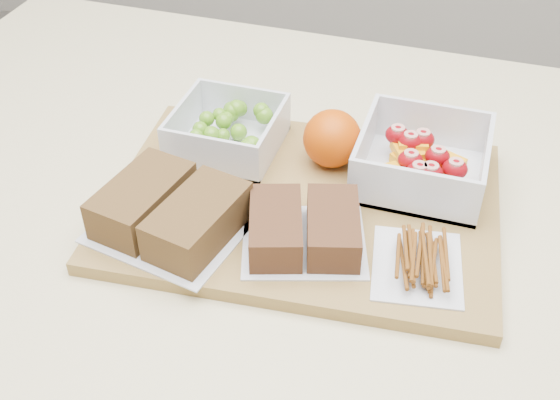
# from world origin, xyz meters

# --- Properties ---
(cutting_board) EXTENTS (0.44, 0.34, 0.02)m
(cutting_board) POSITION_xyz_m (0.01, 0.03, 0.91)
(cutting_board) COLOR olive
(cutting_board) RESTS_ON counter
(grape_container) EXTENTS (0.12, 0.12, 0.05)m
(grape_container) POSITION_xyz_m (-0.10, 0.10, 0.94)
(grape_container) COLOR silver
(grape_container) RESTS_ON cutting_board
(fruit_container) EXTENTS (0.14, 0.14, 0.06)m
(fruit_container) POSITION_xyz_m (0.12, 0.11, 0.94)
(fruit_container) COLOR silver
(fruit_container) RESTS_ON cutting_board
(orange) EXTENTS (0.07, 0.07, 0.07)m
(orange) POSITION_xyz_m (0.02, 0.10, 0.95)
(orange) COLOR #CD4904
(orange) RESTS_ON cutting_board
(sandwich_bag_left) EXTENTS (0.17, 0.16, 0.05)m
(sandwich_bag_left) POSITION_xyz_m (-0.11, -0.06, 0.94)
(sandwich_bag_left) COLOR silver
(sandwich_bag_left) RESTS_ON cutting_board
(sandwich_bag_center) EXTENTS (0.15, 0.14, 0.04)m
(sandwich_bag_center) POSITION_xyz_m (0.03, -0.04, 0.93)
(sandwich_bag_center) COLOR silver
(sandwich_bag_center) RESTS_ON cutting_board
(pretzel_bag) EXTENTS (0.10, 0.12, 0.02)m
(pretzel_bag) POSITION_xyz_m (0.14, -0.04, 0.93)
(pretzel_bag) COLOR silver
(pretzel_bag) RESTS_ON cutting_board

